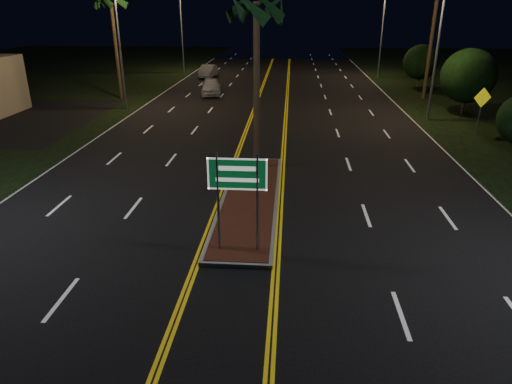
# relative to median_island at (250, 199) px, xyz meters

# --- Properties ---
(ground) EXTENTS (120.00, 120.00, 0.00)m
(ground) POSITION_rel_median_island_xyz_m (0.00, -7.00, -0.08)
(ground) COLOR black
(ground) RESTS_ON ground
(median_island) EXTENTS (2.25, 10.25, 0.17)m
(median_island) POSITION_rel_median_island_xyz_m (0.00, 0.00, 0.00)
(median_island) COLOR gray
(median_island) RESTS_ON ground
(highway_sign) EXTENTS (1.80, 0.08, 3.20)m
(highway_sign) POSITION_rel_median_island_xyz_m (0.00, -4.20, 2.32)
(highway_sign) COLOR gray
(highway_sign) RESTS_ON ground
(streetlight_left_mid) EXTENTS (1.91, 0.44, 9.00)m
(streetlight_left_mid) POSITION_rel_median_island_xyz_m (-10.61, 17.00, 5.57)
(streetlight_left_mid) COLOR gray
(streetlight_left_mid) RESTS_ON ground
(streetlight_left_far) EXTENTS (1.91, 0.44, 9.00)m
(streetlight_left_far) POSITION_rel_median_island_xyz_m (-10.61, 37.00, 5.57)
(streetlight_left_far) COLOR gray
(streetlight_left_far) RESTS_ON ground
(streetlight_right_mid) EXTENTS (1.91, 0.44, 9.00)m
(streetlight_right_mid) POSITION_rel_median_island_xyz_m (10.61, 15.00, 5.57)
(streetlight_right_mid) COLOR gray
(streetlight_right_mid) RESTS_ON ground
(streetlight_right_far) EXTENTS (1.91, 0.44, 9.00)m
(streetlight_right_far) POSITION_rel_median_island_xyz_m (10.61, 35.00, 5.57)
(streetlight_right_far) COLOR gray
(streetlight_right_far) RESTS_ON ground
(palm_median) EXTENTS (2.40, 2.40, 8.30)m
(palm_median) POSITION_rel_median_island_xyz_m (0.00, 3.50, 7.19)
(palm_median) COLOR #382819
(palm_median) RESTS_ON ground
(palm_left_far) EXTENTS (2.40, 2.40, 8.80)m
(palm_left_far) POSITION_rel_median_island_xyz_m (-12.80, 21.00, 7.66)
(palm_left_far) COLOR #382819
(palm_left_far) RESTS_ON ground
(shrub_mid) EXTENTS (3.78, 3.78, 4.62)m
(shrub_mid) POSITION_rel_median_island_xyz_m (14.00, 17.00, 2.64)
(shrub_mid) COLOR #382819
(shrub_mid) RESTS_ON ground
(shrub_far) EXTENTS (3.24, 3.24, 3.96)m
(shrub_far) POSITION_rel_median_island_xyz_m (13.80, 29.00, 2.25)
(shrub_far) COLOR #382819
(shrub_far) RESTS_ON ground
(car_near) EXTENTS (2.88, 5.26, 1.66)m
(car_near) POSITION_rel_median_island_xyz_m (-5.50, 23.43, 0.75)
(car_near) COLOR silver
(car_near) RESTS_ON ground
(car_far) EXTENTS (2.22, 4.74, 1.55)m
(car_far) POSITION_rel_median_island_xyz_m (-7.57, 33.68, 0.69)
(car_far) COLOR #9B9FA4
(car_far) RESTS_ON ground
(warning_sign) EXTENTS (1.13, 0.39, 2.81)m
(warning_sign) POSITION_rel_median_island_xyz_m (13.00, 11.47, 1.77)
(warning_sign) COLOR gray
(warning_sign) RESTS_ON ground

